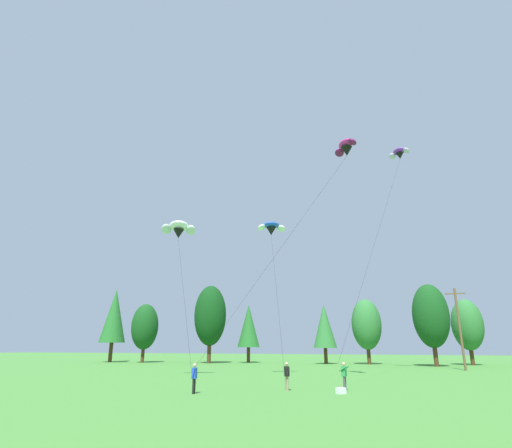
% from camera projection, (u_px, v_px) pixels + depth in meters
% --- Properties ---
extents(treeline_tree_a, '(4.20, 4.20, 11.81)m').
position_uv_depth(treeline_tree_a, '(114.00, 316.00, 67.64)').
color(treeline_tree_a, '#472D19').
rests_on(treeline_tree_a, ground_plane).
extents(treeline_tree_b, '(4.27, 4.27, 9.16)m').
position_uv_depth(treeline_tree_b, '(145.00, 327.00, 65.26)').
color(treeline_tree_b, '#472D19').
rests_on(treeline_tree_b, ground_plane).
extents(treeline_tree_c, '(5.00, 5.00, 11.86)m').
position_uv_depth(treeline_tree_c, '(210.00, 315.00, 63.61)').
color(treeline_tree_c, '#472D19').
rests_on(treeline_tree_c, ground_plane).
extents(treeline_tree_d, '(3.58, 3.58, 9.01)m').
position_uv_depth(treeline_tree_d, '(249.00, 326.00, 65.24)').
color(treeline_tree_d, '#472D19').
rests_on(treeline_tree_d, ground_plane).
extents(treeline_tree_e, '(3.52, 3.52, 8.75)m').
position_uv_depth(treeline_tree_e, '(324.00, 326.00, 61.21)').
color(treeline_tree_e, '#472D19').
rests_on(treeline_tree_e, ground_plane).
extents(treeline_tree_f, '(4.32, 4.32, 9.32)m').
position_uv_depth(treeline_tree_f, '(366.00, 324.00, 59.82)').
color(treeline_tree_f, '#472D19').
rests_on(treeline_tree_f, ground_plane).
extents(treeline_tree_g, '(4.69, 4.69, 10.72)m').
position_uv_depth(treeline_tree_g, '(431.00, 316.00, 54.06)').
color(treeline_tree_g, '#472D19').
rests_on(treeline_tree_g, ground_plane).
extents(treeline_tree_h, '(4.24, 4.24, 9.03)m').
position_uv_depth(treeline_tree_h, '(467.00, 325.00, 57.16)').
color(treeline_tree_h, '#472D19').
rests_on(treeline_tree_h, ground_plane).
extents(utility_pole, '(2.20, 0.26, 9.06)m').
position_uv_depth(utility_pole, '(460.00, 326.00, 45.73)').
color(utility_pole, brown).
rests_on(utility_pole, ground_plane).
extents(kite_flyer_near, '(0.29, 0.59, 1.69)m').
position_uv_depth(kite_flyer_near, '(194.00, 376.00, 23.76)').
color(kite_flyer_near, black).
rests_on(kite_flyer_near, ground_plane).
extents(kite_flyer_mid, '(0.45, 0.59, 1.69)m').
position_uv_depth(kite_flyer_mid, '(287.00, 374.00, 25.35)').
color(kite_flyer_mid, gray).
rests_on(kite_flyer_mid, ground_plane).
extents(kite_flyer_far, '(0.65, 0.68, 1.69)m').
position_uv_depth(kite_flyer_far, '(344.00, 374.00, 25.40)').
color(kite_flyer_far, '#4C4C51').
rests_on(kite_flyer_far, ground_plane).
extents(parafoil_kite_high_magenta, '(10.62, 12.87, 19.87)m').
position_uv_depth(parafoil_kite_high_magenta, '(346.00, 148.00, 37.19)').
color(parafoil_kite_high_magenta, '#D12893').
extents(parafoil_kite_mid_blue_white, '(4.84, 11.64, 13.28)m').
position_uv_depth(parafoil_kite_mid_blue_white, '(271.00, 228.00, 39.65)').
color(parafoil_kite_mid_blue_white, blue).
extents(parafoil_kite_far_purple, '(8.16, 20.90, 24.16)m').
position_uv_depth(parafoil_kite_far_purple, '(399.00, 154.00, 48.79)').
color(parafoil_kite_far_purple, purple).
extents(parafoil_kite_low_white, '(8.04, 10.76, 12.91)m').
position_uv_depth(parafoil_kite_low_white, '(179.00, 229.00, 37.87)').
color(parafoil_kite_low_white, white).
extents(picnic_cooler, '(0.62, 0.63, 0.34)m').
position_uv_depth(picnic_cooler, '(341.00, 391.00, 23.55)').
color(picnic_cooler, white).
rests_on(picnic_cooler, ground_plane).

